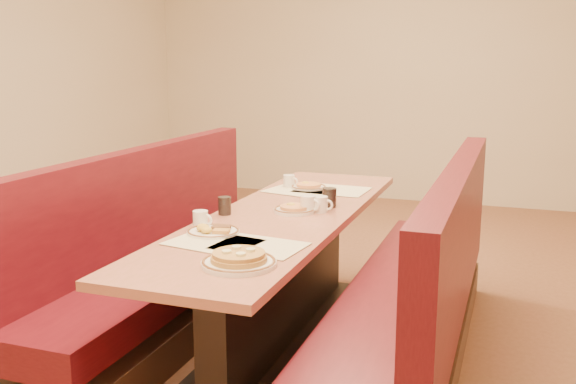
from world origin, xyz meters
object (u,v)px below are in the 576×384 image
(booth_left, at_px, (164,269))
(coffee_mug_c, at_px, (321,204))
(coffee_mug_a, at_px, (309,204))
(diner_table, at_px, (283,281))
(eggs_plate, at_px, (212,231))
(coffee_mug_b, at_px, (201,219))
(pancake_plate, at_px, (239,260))
(booth_right, at_px, (420,300))
(soda_tumbler_near, at_px, (225,206))
(soda_tumbler_mid, at_px, (329,198))
(coffee_mug_d, at_px, (289,181))

(booth_left, relative_size, coffee_mug_c, 22.38)
(coffee_mug_a, relative_size, coffee_mug_c, 1.04)
(diner_table, bearing_deg, booth_left, 180.00)
(eggs_plate, relative_size, coffee_mug_c, 2.19)
(diner_table, relative_size, coffee_mug_b, 23.73)
(pancake_plate, relative_size, coffee_mug_b, 2.82)
(eggs_plate, bearing_deg, coffee_mug_b, 138.04)
(eggs_plate, bearing_deg, booth_right, 28.79)
(diner_table, relative_size, booth_left, 1.00)
(booth_left, height_order, soda_tumbler_near, booth_left)
(booth_left, height_order, pancake_plate, booth_left)
(coffee_mug_a, relative_size, coffee_mug_b, 1.10)
(diner_table, height_order, coffee_mug_c, coffee_mug_c)
(coffee_mug_a, relative_size, soda_tumbler_mid, 1.09)
(eggs_plate, height_order, coffee_mug_c, coffee_mug_c)
(diner_table, xyz_separation_m, coffee_mug_d, (-0.21, 0.68, 0.42))
(coffee_mug_a, bearing_deg, coffee_mug_b, -110.62)
(eggs_plate, xyz_separation_m, coffee_mug_c, (0.35, 0.59, 0.03))
(soda_tumbler_near, bearing_deg, coffee_mug_b, -89.34)
(coffee_mug_a, bearing_deg, booth_right, 12.65)
(pancake_plate, distance_m, soda_tumbler_mid, 1.11)
(coffee_mug_a, bearing_deg, diner_table, -128.58)
(coffee_mug_b, xyz_separation_m, soda_tumbler_near, (-0.00, 0.27, 0.01))
(diner_table, bearing_deg, coffee_mug_c, 29.21)
(booth_right, distance_m, coffee_mug_b, 1.17)
(diner_table, xyz_separation_m, soda_tumbler_near, (-0.28, -0.12, 0.42))
(booth_left, xyz_separation_m, booth_right, (1.46, 0.00, 0.00))
(coffee_mug_b, bearing_deg, coffee_mug_a, 57.35)
(pancake_plate, xyz_separation_m, eggs_plate, (-0.31, 0.39, -0.01))
(coffee_mug_b, bearing_deg, booth_right, 28.88)
(eggs_plate, xyz_separation_m, soda_tumbler_mid, (0.36, 0.72, 0.04))
(coffee_mug_c, bearing_deg, soda_tumbler_near, -150.64)
(pancake_plate, height_order, coffee_mug_a, coffee_mug_a)
(coffee_mug_a, bearing_deg, soda_tumbler_near, -134.31)
(booth_left, height_order, soda_tumbler_mid, booth_left)
(booth_left, xyz_separation_m, coffee_mug_c, (0.91, 0.10, 0.43))
(diner_table, relative_size, pancake_plate, 8.40)
(soda_tumbler_mid, bearing_deg, soda_tumbler_near, -143.09)
(eggs_plate, bearing_deg, soda_tumbler_mid, 63.84)
(soda_tumbler_near, bearing_deg, booth_left, 164.90)
(booth_right, bearing_deg, soda_tumbler_mid, 157.06)
(pancake_plate, xyz_separation_m, coffee_mug_a, (-0.02, 0.96, 0.02))
(booth_right, height_order, eggs_plate, booth_right)
(coffee_mug_c, xyz_separation_m, soda_tumbler_mid, (0.01, 0.13, 0.01))
(coffee_mug_d, xyz_separation_m, soda_tumbler_near, (-0.07, -0.80, 0.01))
(pancake_plate, bearing_deg, coffee_mug_a, 91.32)
(coffee_mug_d, relative_size, soda_tumbler_mid, 0.97)
(booth_left, relative_size, eggs_plate, 10.21)
(pancake_plate, distance_m, eggs_plate, 0.50)
(diner_table, xyz_separation_m, coffee_mug_b, (-0.28, -0.40, 0.42))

